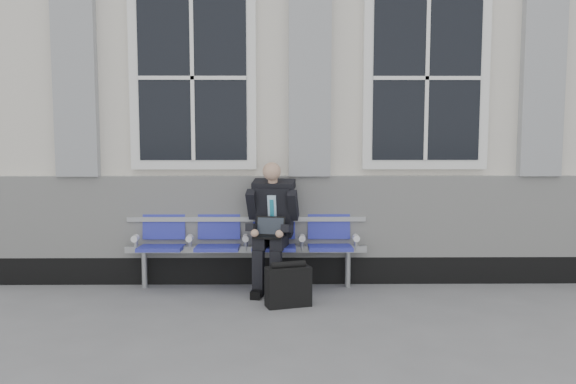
{
  "coord_description": "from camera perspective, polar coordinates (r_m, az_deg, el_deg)",
  "views": [
    {
      "loc": [
        -1.21,
        -5.5,
        1.79
      ],
      "look_at": [
        -1.14,
        0.9,
        1.08
      ],
      "focal_mm": 40.0,
      "sensor_mm": 36.0,
      "label": 1
    }
  ],
  "objects": [
    {
      "name": "ground",
      "position": [
        5.91,
        11.44,
        -11.47
      ],
      "size": [
        70.0,
        70.0,
        0.0
      ],
      "primitive_type": "plane",
      "color": "slate",
      "rests_on": "ground"
    },
    {
      "name": "station_building",
      "position": [
        9.06,
        7.01,
        8.99
      ],
      "size": [
        14.4,
        4.4,
        4.49
      ],
      "color": "beige",
      "rests_on": "ground"
    },
    {
      "name": "bench",
      "position": [
        6.94,
        -3.74,
        -3.99
      ],
      "size": [
        2.6,
        0.47,
        0.91
      ],
      "color": "#9EA0A3",
      "rests_on": "ground"
    },
    {
      "name": "businessman",
      "position": [
        6.78,
        -1.44,
        -2.58
      ],
      "size": [
        0.57,
        0.77,
        1.37
      ],
      "color": "black",
      "rests_on": "ground"
    },
    {
      "name": "briefcase",
      "position": [
        6.28,
        0.02,
        -8.32
      ],
      "size": [
        0.47,
        0.3,
        0.44
      ],
      "color": "black",
      "rests_on": "ground"
    }
  ]
}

